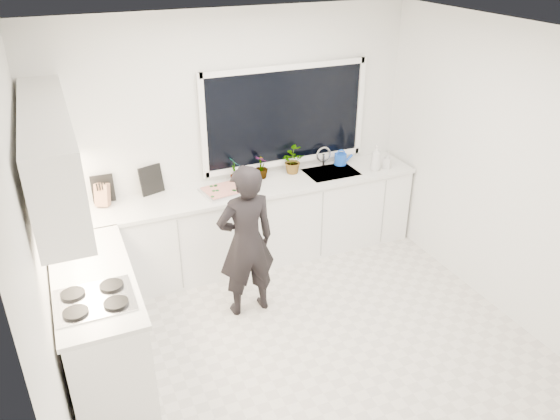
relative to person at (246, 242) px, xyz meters
name	(u,v)px	position (x,y,z in m)	size (l,w,h in m)	color
floor	(300,339)	(0.28, -0.61, -0.78)	(4.00, 3.50, 0.02)	beige
wall_back	(233,140)	(0.28, 1.15, 0.58)	(4.00, 0.02, 2.70)	white
wall_left	(36,261)	(-1.73, -0.61, 0.58)	(0.02, 3.50, 2.70)	white
wall_right	(496,170)	(2.29, -0.61, 0.58)	(0.02, 3.50, 2.70)	white
ceiling	(307,34)	(0.28, -0.61, 1.94)	(4.00, 3.50, 0.02)	white
window	(285,116)	(0.88, 1.11, 0.78)	(1.80, 0.02, 1.00)	black
base_cabinets_back	(245,227)	(0.28, 0.84, -0.33)	(3.92, 0.58, 0.88)	white
base_cabinets_left	(101,324)	(-1.39, -0.26, -0.33)	(0.58, 1.60, 0.88)	white
countertop_back	(244,189)	(0.28, 0.83, 0.13)	(3.94, 0.62, 0.04)	silver
countertop_left	(93,278)	(-1.39, -0.26, 0.13)	(0.62, 1.60, 0.04)	silver
upper_cabinets	(51,153)	(-1.51, 0.09, 1.08)	(0.34, 2.10, 0.70)	white
sink	(331,176)	(1.33, 0.84, 0.10)	(0.58, 0.42, 0.14)	silver
faucet	(323,157)	(1.33, 1.04, 0.26)	(0.03, 0.03, 0.22)	silver
stovetop	(94,299)	(-1.41, -0.61, 0.17)	(0.56, 0.48, 0.03)	black
person	(246,242)	(0.00, 0.00, 0.00)	(0.56, 0.37, 1.54)	black
pizza_tray	(226,190)	(0.08, 0.81, 0.17)	(0.49, 0.37, 0.03)	silver
pizza	(226,189)	(0.08, 0.81, 0.18)	(0.45, 0.32, 0.01)	#AC3017
watering_can	(340,159)	(1.54, 1.00, 0.22)	(0.14, 0.14, 0.13)	blue
paper_towel_roll	(56,203)	(-1.57, 0.94, 0.28)	(0.11, 0.11, 0.26)	silver
knife_block	(102,196)	(-1.14, 0.98, 0.26)	(0.13, 0.10, 0.22)	#8B5E40
utensil_crock	(62,245)	(-1.57, 0.19, 0.23)	(0.13, 0.13, 0.16)	silver
picture_frame_large	(103,189)	(-1.12, 1.08, 0.29)	(0.22, 0.02, 0.28)	black
picture_frame_small	(151,180)	(-0.63, 1.08, 0.30)	(0.25, 0.02, 0.30)	black
herb_plants	(276,163)	(0.73, 1.00, 0.30)	(0.86, 0.29, 0.29)	#26662D
soap_bottles	(379,158)	(1.85, 0.69, 0.29)	(0.28, 0.12, 0.30)	#D8BF66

